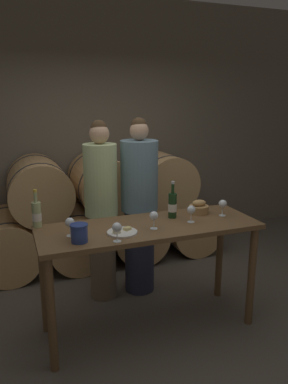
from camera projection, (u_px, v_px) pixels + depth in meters
ground_plane at (149, 326)px, 3.31m from camera, size 10.00×10.00×0.00m
stone_wall_back at (89, 126)px, 4.89m from camera, size 10.00×0.12×3.20m
barrel_stack at (103, 211)px, 4.60m from camera, size 2.92×0.96×1.31m
tasting_table at (149, 240)px, 3.11m from camera, size 1.83×0.64×0.94m
person_left at (101, 210)px, 3.60m from camera, size 0.32×0.32×1.77m
person_right at (139, 207)px, 3.74m from camera, size 0.37×0.37×1.78m
wine_bottle_red at (172, 205)px, 3.24m from camera, size 0.07×0.07×0.32m
wine_bottle_white at (37, 214)px, 3.01m from camera, size 0.07×0.07×0.31m
blue_crock at (79, 232)px, 2.70m from camera, size 0.13×0.13×0.14m
bread_basket at (199, 208)px, 3.38m from camera, size 0.18×0.18×0.12m
cheese_plate at (122, 232)px, 2.89m from camera, size 0.24×0.24×0.04m
wine_glass_far_left at (70, 223)px, 2.81m from camera, size 0.07×0.07×0.15m
wine_glass_left at (117, 228)px, 2.70m from camera, size 0.07×0.07×0.15m
wine_glass_center at (153, 216)px, 2.96m from camera, size 0.07×0.07×0.15m
wine_glass_right at (191, 210)px, 3.12m from camera, size 0.07×0.07×0.15m
wine_glass_far_right at (223, 204)px, 3.30m from camera, size 0.07×0.07×0.15m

